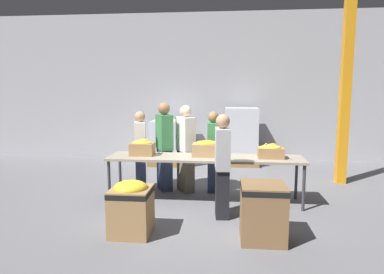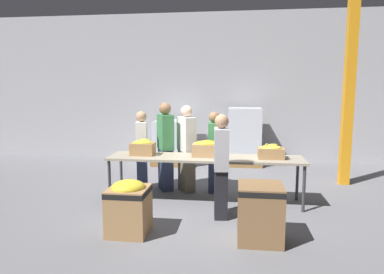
{
  "view_description": "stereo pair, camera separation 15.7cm",
  "coord_description": "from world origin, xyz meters",
  "px_view_note": "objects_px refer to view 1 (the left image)",
  "views": [
    {
      "loc": [
        0.36,
        -5.72,
        1.93
      ],
      "look_at": [
        -0.22,
        -0.03,
        1.13
      ],
      "focal_mm": 32.0,
      "sensor_mm": 36.0,
      "label": 1
    },
    {
      "loc": [
        0.52,
        -5.7,
        1.93
      ],
      "look_at": [
        -0.22,
        -0.03,
        1.13
      ],
      "focal_mm": 32.0,
      "sensor_mm": 36.0,
      "label": 2
    }
  ],
  "objects_px": {
    "volunteer_0": "(213,152)",
    "banana_box_1": "(207,148)",
    "sorting_table": "(205,160)",
    "volunteer_2": "(141,151)",
    "volunteer_3": "(186,149)",
    "volunteer_4": "(164,147)",
    "donation_bin_1": "(263,210)",
    "banana_box_0": "(142,147)",
    "donation_bin_0": "(131,206)",
    "pallet_stack_1": "(172,142)",
    "pallet_stack_0": "(241,137)",
    "banana_box_2": "(270,151)",
    "volunteer_1": "(222,167)",
    "support_pillar": "(346,86)"
  },
  "relations": [
    {
      "from": "volunteer_0",
      "to": "banana_box_1",
      "type": "bearing_deg",
      "value": -8.94
    },
    {
      "from": "sorting_table",
      "to": "volunteer_2",
      "type": "distance_m",
      "value": 1.44
    },
    {
      "from": "banana_box_1",
      "to": "volunteer_2",
      "type": "height_order",
      "value": "volunteer_2"
    },
    {
      "from": "volunteer_3",
      "to": "sorting_table",
      "type": "bearing_deg",
      "value": 2.1
    },
    {
      "from": "banana_box_1",
      "to": "volunteer_3",
      "type": "distance_m",
      "value": 0.72
    },
    {
      "from": "volunteer_4",
      "to": "donation_bin_1",
      "type": "relative_size",
      "value": 2.28
    },
    {
      "from": "banana_box_0",
      "to": "volunteer_3",
      "type": "distance_m",
      "value": 0.9
    },
    {
      "from": "donation_bin_0",
      "to": "donation_bin_1",
      "type": "xyz_separation_m",
      "value": [
        1.73,
        -0.0,
        0.01
      ]
    },
    {
      "from": "banana_box_1",
      "to": "volunteer_0",
      "type": "relative_size",
      "value": 0.33
    },
    {
      "from": "banana_box_0",
      "to": "volunteer_4",
      "type": "xyz_separation_m",
      "value": [
        0.28,
        0.6,
        -0.09
      ]
    },
    {
      "from": "volunteer_4",
      "to": "pallet_stack_1",
      "type": "bearing_deg",
      "value": 159.53
    },
    {
      "from": "volunteer_3",
      "to": "donation_bin_0",
      "type": "bearing_deg",
      "value": -45.12
    },
    {
      "from": "banana_box_1",
      "to": "donation_bin_0",
      "type": "bearing_deg",
      "value": -121.83
    },
    {
      "from": "donation_bin_1",
      "to": "pallet_stack_0",
      "type": "height_order",
      "value": "pallet_stack_0"
    },
    {
      "from": "banana_box_2",
      "to": "donation_bin_0",
      "type": "relative_size",
      "value": 0.57
    },
    {
      "from": "volunteer_2",
      "to": "volunteer_3",
      "type": "bearing_deg",
      "value": 75.04
    },
    {
      "from": "banana_box_0",
      "to": "donation_bin_1",
      "type": "bearing_deg",
      "value": -37.38
    },
    {
      "from": "volunteer_1",
      "to": "support_pillar",
      "type": "bearing_deg",
      "value": -52.66
    },
    {
      "from": "banana_box_2",
      "to": "volunteer_3",
      "type": "bearing_deg",
      "value": 158.42
    },
    {
      "from": "volunteer_1",
      "to": "donation_bin_1",
      "type": "relative_size",
      "value": 2.12
    },
    {
      "from": "volunteer_3",
      "to": "volunteer_4",
      "type": "xyz_separation_m",
      "value": [
        -0.41,
        0.04,
        0.02
      ]
    },
    {
      "from": "banana_box_2",
      "to": "pallet_stack_0",
      "type": "xyz_separation_m",
      "value": [
        -0.36,
        3.12,
        -0.18
      ]
    },
    {
      "from": "banana_box_1",
      "to": "pallet_stack_1",
      "type": "distance_m",
      "value": 3.23
    },
    {
      "from": "volunteer_0",
      "to": "volunteer_4",
      "type": "height_order",
      "value": "volunteer_4"
    },
    {
      "from": "pallet_stack_0",
      "to": "support_pillar",
      "type": "bearing_deg",
      "value": -39.28
    },
    {
      "from": "banana_box_1",
      "to": "donation_bin_1",
      "type": "relative_size",
      "value": 0.68
    },
    {
      "from": "banana_box_1",
      "to": "volunteer_2",
      "type": "distance_m",
      "value": 1.46
    },
    {
      "from": "volunteer_2",
      "to": "pallet_stack_1",
      "type": "distance_m",
      "value": 2.43
    },
    {
      "from": "sorting_table",
      "to": "volunteer_0",
      "type": "distance_m",
      "value": 0.66
    },
    {
      "from": "banana_box_2",
      "to": "donation_bin_1",
      "type": "bearing_deg",
      "value": -100.09
    },
    {
      "from": "volunteer_3",
      "to": "donation_bin_1",
      "type": "height_order",
      "value": "volunteer_3"
    },
    {
      "from": "banana_box_1",
      "to": "support_pillar",
      "type": "height_order",
      "value": "support_pillar"
    },
    {
      "from": "volunteer_4",
      "to": "pallet_stack_0",
      "type": "height_order",
      "value": "volunteer_4"
    },
    {
      "from": "banana_box_0",
      "to": "volunteer_1",
      "type": "xyz_separation_m",
      "value": [
        1.4,
        -0.7,
        -0.15
      ]
    },
    {
      "from": "volunteer_4",
      "to": "pallet_stack_1",
      "type": "distance_m",
      "value": 2.45
    },
    {
      "from": "donation_bin_1",
      "to": "pallet_stack_0",
      "type": "xyz_separation_m",
      "value": [
        -0.1,
        4.58,
        0.33
      ]
    },
    {
      "from": "volunteer_2",
      "to": "pallet_stack_1",
      "type": "relative_size",
      "value": 1.35
    },
    {
      "from": "volunteer_0",
      "to": "pallet_stack_0",
      "type": "relative_size",
      "value": 1.04
    },
    {
      "from": "donation_bin_1",
      "to": "support_pillar",
      "type": "distance_m",
      "value": 3.85
    },
    {
      "from": "support_pillar",
      "to": "donation_bin_0",
      "type": "bearing_deg",
      "value": -140.89
    },
    {
      "from": "banana_box_2",
      "to": "donation_bin_1",
      "type": "relative_size",
      "value": 0.57
    },
    {
      "from": "banana_box_2",
      "to": "volunteer_3",
      "type": "xyz_separation_m",
      "value": [
        -1.5,
        0.59,
        -0.09
      ]
    },
    {
      "from": "banana_box_2",
      "to": "volunteer_0",
      "type": "xyz_separation_m",
      "value": [
        -0.99,
        0.64,
        -0.15
      ]
    },
    {
      "from": "sorting_table",
      "to": "pallet_stack_1",
      "type": "bearing_deg",
      "value": 109.31
    },
    {
      "from": "donation_bin_1",
      "to": "volunteer_3",
      "type": "bearing_deg",
      "value": 121.26
    },
    {
      "from": "banana_box_1",
      "to": "volunteer_0",
      "type": "xyz_separation_m",
      "value": [
        0.08,
        0.6,
        -0.17
      ]
    },
    {
      "from": "banana_box_1",
      "to": "banana_box_2",
      "type": "bearing_deg",
      "value": -1.77
    },
    {
      "from": "banana_box_1",
      "to": "volunteer_3",
      "type": "bearing_deg",
      "value": 127.9
    },
    {
      "from": "volunteer_3",
      "to": "pallet_stack_0",
      "type": "distance_m",
      "value": 2.78
    },
    {
      "from": "banana_box_0",
      "to": "banana_box_2",
      "type": "height_order",
      "value": "banana_box_0"
    }
  ]
}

